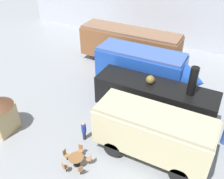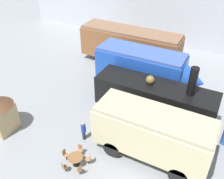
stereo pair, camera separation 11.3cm
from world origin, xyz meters
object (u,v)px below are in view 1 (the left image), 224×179
(passenger_coach_wooden, at_px, (130,45))
(cafe_chair_0, at_px, (90,158))
(streamlined_locomotive, at_px, (148,69))
(steam_locomotive, at_px, (155,98))
(passenger_coach_vintage, at_px, (153,131))
(cafe_table_near, at_px, (76,159))
(visitor_person, at_px, (84,130))

(passenger_coach_wooden, relative_size, cafe_chair_0, 12.09)
(streamlined_locomotive, height_order, cafe_chair_0, streamlined_locomotive)
(steam_locomotive, bearing_deg, cafe_chair_0, -108.29)
(streamlined_locomotive, distance_m, cafe_chair_0, 9.47)
(cafe_chair_0, bearing_deg, passenger_coach_vintage, -174.81)
(passenger_coach_vintage, relative_size, cafe_table_near, 7.54)
(passenger_coach_vintage, xyz_separation_m, cafe_chair_0, (-3.16, -2.52, -1.61))
(cafe_table_near, relative_size, cafe_chair_0, 1.12)
(steam_locomotive, distance_m, visitor_person, 5.77)
(cafe_table_near, xyz_separation_m, cafe_chair_0, (0.72, 0.47, -0.07))
(cafe_chair_0, bearing_deg, visitor_person, -81.68)
(steam_locomotive, distance_m, passenger_coach_vintage, 3.77)
(cafe_table_near, height_order, cafe_chair_0, cafe_chair_0)
(passenger_coach_vintage, height_order, cafe_table_near, passenger_coach_vintage)
(passenger_coach_wooden, xyz_separation_m, passenger_coach_vintage, (6.58, -11.09, -0.11))
(streamlined_locomotive, height_order, visitor_person, streamlined_locomotive)
(cafe_chair_0, distance_m, visitor_person, 2.31)
(cafe_table_near, bearing_deg, passenger_coach_wooden, 100.87)
(passenger_coach_vintage, height_order, cafe_chair_0, passenger_coach_vintage)
(passenger_coach_wooden, distance_m, steam_locomotive, 9.27)
(steam_locomotive, bearing_deg, streamlined_locomotive, 119.62)
(streamlined_locomotive, distance_m, passenger_coach_vintage, 7.38)
(steam_locomotive, height_order, cafe_chair_0, steam_locomotive)
(streamlined_locomotive, bearing_deg, passenger_coach_wooden, 130.03)
(visitor_person, bearing_deg, streamlined_locomotive, 77.09)
(streamlined_locomotive, relative_size, cafe_chair_0, 10.59)
(steam_locomotive, relative_size, cafe_chair_0, 10.32)
(passenger_coach_wooden, height_order, passenger_coach_vintage, passenger_coach_wooden)
(passenger_coach_wooden, height_order, visitor_person, passenger_coach_wooden)
(passenger_coach_wooden, distance_m, visitor_person, 12.14)
(steam_locomotive, height_order, cafe_table_near, steam_locomotive)
(passenger_coach_wooden, bearing_deg, passenger_coach_vintage, -59.33)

